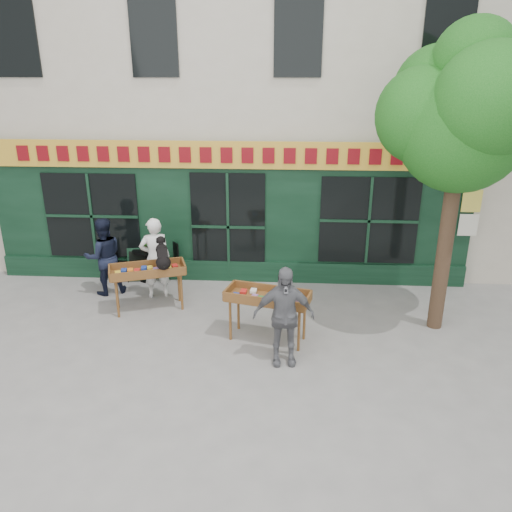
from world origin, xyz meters
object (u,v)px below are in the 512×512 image
(man_right, at_px, (284,316))
(dog, at_px, (162,253))
(book_cart_center, at_px, (148,273))
(man_left, at_px, (104,257))
(woman, at_px, (155,258))
(book_cart_right, at_px, (268,299))
(bistro_table, at_px, (146,259))

(man_right, bearing_deg, dog, 137.95)
(book_cart_center, bearing_deg, man_left, 128.54)
(woman, height_order, book_cart_right, woman)
(bistro_table, bearing_deg, woman, -60.95)
(dog, relative_size, man_left, 0.34)
(man_right, distance_m, bistro_table, 4.74)
(woman, bearing_deg, man_left, -23.69)
(woman, relative_size, man_left, 1.03)
(dog, xyz_separation_m, man_left, (-1.53, 0.79, -0.41))
(bistro_table, bearing_deg, man_right, -45.67)
(bistro_table, xyz_separation_m, man_left, (-0.70, -0.77, 0.33))
(book_cart_center, distance_m, woman, 0.66)
(woman, distance_m, book_cart_right, 3.09)
(book_cart_center, xyz_separation_m, dog, (0.35, -0.05, 0.47))
(dog, relative_size, man_right, 0.34)
(woman, distance_m, bistro_table, 1.05)
(book_cart_center, relative_size, man_right, 0.92)
(dog, height_order, man_left, man_left)
(man_right, relative_size, bistro_table, 2.32)
(dog, xyz_separation_m, book_cart_right, (2.18, -1.07, -0.47))
(dog, height_order, woman, woman)
(dog, distance_m, woman, 0.87)
(book_cart_right, relative_size, man_right, 0.91)
(book_cart_center, distance_m, dog, 0.59)
(dog, bearing_deg, woman, 97.25)
(woman, bearing_deg, bistro_table, -80.26)
(man_left, bearing_deg, bistro_table, -160.98)
(man_left, bearing_deg, book_cart_right, 124.61)
(woman, relative_size, book_cart_right, 1.13)
(book_cart_center, relative_size, bistro_table, 2.13)
(woman, xyz_separation_m, man_right, (2.83, -2.52, -0.02))
(dog, height_order, book_cart_right, dog)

